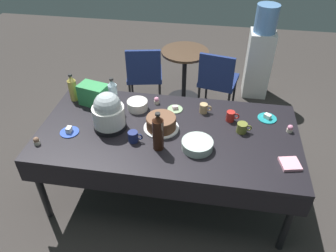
% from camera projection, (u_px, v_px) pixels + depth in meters
% --- Properties ---
extents(ground, '(9.00, 9.00, 0.00)m').
position_uv_depth(ground, '(168.00, 189.00, 3.22)').
color(ground, '#383330').
extents(potluck_table, '(2.20, 1.10, 0.75)m').
position_uv_depth(potluck_table, '(168.00, 136.00, 2.80)').
color(potluck_table, black).
rests_on(potluck_table, ground).
extents(frosted_layer_cake, '(0.30, 0.30, 0.12)m').
position_uv_depth(frosted_layer_cake, '(161.00, 123.00, 2.75)').
color(frosted_layer_cake, silver).
rests_on(frosted_layer_cake, potluck_table).
extents(slow_cooker, '(0.28, 0.28, 0.34)m').
position_uv_depth(slow_cooker, '(108.00, 112.00, 2.70)').
color(slow_cooker, black).
rests_on(slow_cooker, potluck_table).
extents(glass_salad_bowl, '(0.25, 0.25, 0.07)m').
position_uv_depth(glass_salad_bowl, '(197.00, 145.00, 2.56)').
color(glass_salad_bowl, '#B2C6BC').
rests_on(glass_salad_bowl, potluck_table).
extents(ceramic_snack_bowl, '(0.19, 0.19, 0.08)m').
position_uv_depth(ceramic_snack_bowl, '(137.00, 105.00, 2.99)').
color(ceramic_snack_bowl, silver).
rests_on(ceramic_snack_bowl, potluck_table).
extents(dessert_plate_sage, '(0.14, 0.14, 0.04)m').
position_uv_depth(dessert_plate_sage, '(175.00, 109.00, 3.00)').
color(dessert_plate_sage, '#8CA87F').
rests_on(dessert_plate_sage, potluck_table).
extents(dessert_plate_cobalt, '(0.16, 0.16, 0.05)m').
position_uv_depth(dessert_plate_cobalt, '(69.00, 131.00, 2.73)').
color(dessert_plate_cobalt, '#2D4CB2').
rests_on(dessert_plate_cobalt, potluck_table).
extents(dessert_plate_teal, '(0.17, 0.17, 0.05)m').
position_uv_depth(dessert_plate_teal, '(267.00, 118.00, 2.89)').
color(dessert_plate_teal, teal).
rests_on(dessert_plate_teal, potluck_table).
extents(cupcake_berry, '(0.05, 0.05, 0.07)m').
position_uv_depth(cupcake_berry, '(157.00, 100.00, 3.07)').
color(cupcake_berry, beige).
rests_on(cupcake_berry, potluck_table).
extents(cupcake_rose, '(0.05, 0.05, 0.07)m').
position_uv_depth(cupcake_rose, '(290.00, 129.00, 2.73)').
color(cupcake_rose, beige).
rests_on(cupcake_rose, potluck_table).
extents(cupcake_cocoa, '(0.05, 0.05, 0.07)m').
position_uv_depth(cupcake_cocoa, '(36.00, 141.00, 2.61)').
color(cupcake_cocoa, beige).
rests_on(cupcake_cocoa, potluck_table).
extents(soda_bottle_ginger_ale, '(0.08, 0.08, 0.27)m').
position_uv_depth(soda_bottle_ginger_ale, '(73.00, 88.00, 3.07)').
color(soda_bottle_ginger_ale, gold).
rests_on(soda_bottle_ginger_ale, potluck_table).
extents(soda_bottle_water, '(0.08, 0.08, 0.33)m').
position_uv_depth(soda_bottle_water, '(113.00, 95.00, 2.92)').
color(soda_bottle_water, silver).
rests_on(soda_bottle_water, potluck_table).
extents(soda_bottle_cola, '(0.09, 0.09, 0.34)m').
position_uv_depth(soda_bottle_cola, '(158.00, 132.00, 2.49)').
color(soda_bottle_cola, '#33190F').
rests_on(soda_bottle_cola, potluck_table).
extents(coffee_mug_olive, '(0.13, 0.09, 0.09)m').
position_uv_depth(coffee_mug_olive, '(242.00, 128.00, 2.72)').
color(coffee_mug_olive, olive).
rests_on(coffee_mug_olive, potluck_table).
extents(coffee_mug_navy, '(0.12, 0.08, 0.09)m').
position_uv_depth(coffee_mug_navy, '(133.00, 137.00, 2.63)').
color(coffee_mug_navy, navy).
rests_on(coffee_mug_navy, potluck_table).
extents(coffee_mug_tan, '(0.11, 0.07, 0.09)m').
position_uv_depth(coffee_mug_tan, '(204.00, 108.00, 2.95)').
color(coffee_mug_tan, tan).
rests_on(coffee_mug_tan, potluck_table).
extents(coffee_mug_red, '(0.12, 0.07, 0.09)m').
position_uv_depth(coffee_mug_red, '(231.00, 116.00, 2.85)').
color(coffee_mug_red, '#B2231E').
rests_on(coffee_mug_red, potluck_table).
extents(soda_carton, '(0.29, 0.22, 0.20)m').
position_uv_depth(soda_carton, '(94.00, 94.00, 3.03)').
color(soda_carton, '#338C4C').
rests_on(soda_carton, potluck_table).
extents(paper_napkin_stack, '(0.17, 0.17, 0.02)m').
position_uv_depth(paper_napkin_stack, '(290.00, 164.00, 2.43)').
color(paper_napkin_stack, pink).
rests_on(paper_napkin_stack, potluck_table).
extents(maroon_chair_left, '(0.52, 0.52, 0.85)m').
position_uv_depth(maroon_chair_left, '(144.00, 73.00, 4.10)').
color(maroon_chair_left, navy).
rests_on(maroon_chair_left, ground).
extents(maroon_chair_right, '(0.52, 0.52, 0.85)m').
position_uv_depth(maroon_chair_right, '(218.00, 78.00, 3.98)').
color(maroon_chair_right, navy).
rests_on(maroon_chair_right, ground).
extents(round_cafe_table, '(0.60, 0.60, 0.72)m').
position_uv_depth(round_cafe_table, '(185.00, 67.00, 4.21)').
color(round_cafe_table, '#473323').
rests_on(round_cafe_table, ground).
extents(water_cooler, '(0.32, 0.32, 1.24)m').
position_uv_depth(water_cooler, '(260.00, 55.00, 4.28)').
color(water_cooler, silver).
rests_on(water_cooler, ground).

